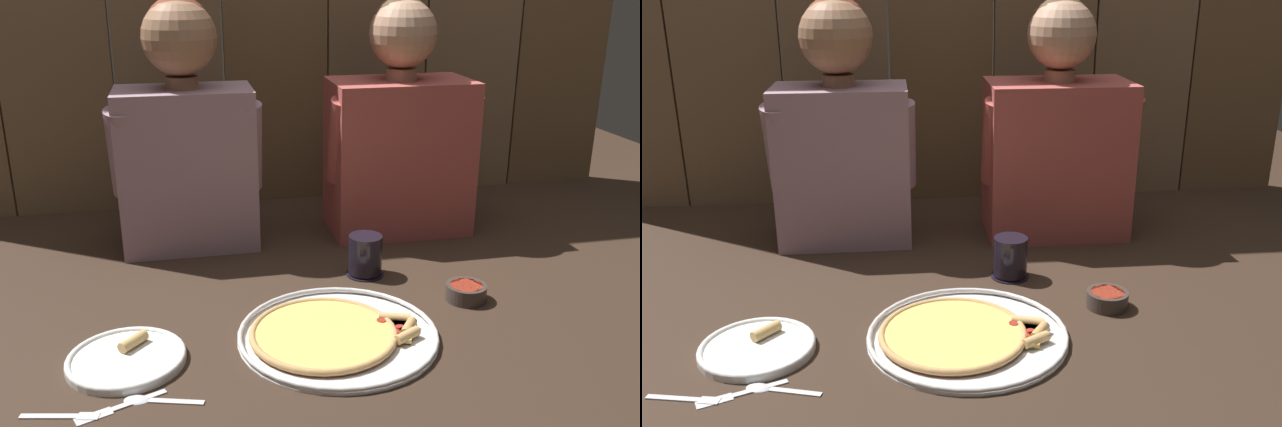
% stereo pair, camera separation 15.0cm
% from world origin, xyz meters
% --- Properties ---
extents(ground_plane, '(3.20, 3.20, 0.00)m').
position_xyz_m(ground_plane, '(0.00, 0.00, 0.00)').
color(ground_plane, '#332319').
extents(pizza_tray, '(0.40, 0.40, 0.03)m').
position_xyz_m(pizza_tray, '(-0.03, -0.13, 0.01)').
color(pizza_tray, silver).
rests_on(pizza_tray, ground).
extents(dinner_plate, '(0.22, 0.22, 0.03)m').
position_xyz_m(dinner_plate, '(-0.42, -0.14, 0.01)').
color(dinner_plate, white).
rests_on(dinner_plate, ground).
extents(drinking_glass, '(0.09, 0.09, 0.10)m').
position_xyz_m(drinking_glass, '(0.11, 0.15, 0.05)').
color(drinking_glass, black).
rests_on(drinking_glass, ground).
extents(dipping_bowl, '(0.09, 0.09, 0.04)m').
position_xyz_m(dipping_bowl, '(0.30, -0.03, 0.02)').
color(dipping_bowl, '#3D332D').
rests_on(dipping_bowl, ground).
extents(table_fork, '(0.13, 0.04, 0.01)m').
position_xyz_m(table_fork, '(-0.52, -0.29, 0.00)').
color(table_fork, silver).
rests_on(table_fork, ground).
extents(table_knife, '(0.15, 0.08, 0.01)m').
position_xyz_m(table_knife, '(-0.43, -0.28, 0.00)').
color(table_knife, silver).
rests_on(table_knife, ground).
extents(table_spoon, '(0.14, 0.06, 0.01)m').
position_xyz_m(table_spoon, '(-0.38, -0.27, 0.00)').
color(table_spoon, silver).
rests_on(table_spoon, ground).
extents(diner_left, '(0.38, 0.21, 0.63)m').
position_xyz_m(diner_left, '(-0.28, 0.43, 0.30)').
color(diner_left, gray).
rests_on(diner_left, ground).
extents(diner_right, '(0.41, 0.22, 0.63)m').
position_xyz_m(diner_right, '(0.28, 0.43, 0.28)').
color(diner_right, '#AD4C47').
rests_on(diner_right, ground).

